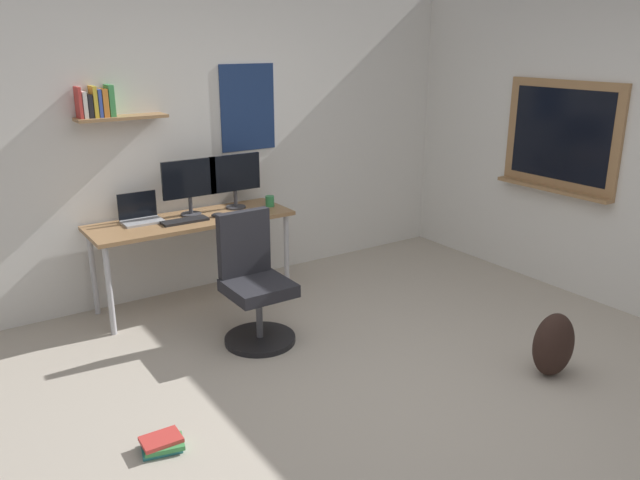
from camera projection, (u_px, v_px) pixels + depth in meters
name	position (u px, v px, depth m)	size (l,w,h in m)	color
ground_plane	(395.00, 399.00, 3.88)	(5.20, 5.20, 0.00)	#ADA393
wall_back	(215.00, 138.00, 5.41)	(5.00, 0.30, 2.60)	silver
desk	(192.00, 227.00, 5.10)	(1.64, 0.57, 0.73)	#997047
office_chair	(254.00, 287.00, 4.53)	(0.52, 0.52, 0.95)	black
laptop	(140.00, 215.00, 4.98)	(0.31, 0.21, 0.23)	#ADAFB5
monitor_primary	(189.00, 183.00, 5.09)	(0.46, 0.17, 0.46)	#38383D
monitor_secondary	(235.00, 177.00, 5.31)	(0.46, 0.17, 0.46)	#38383D
keyboard	(185.00, 221.00, 4.98)	(0.37, 0.13, 0.02)	black
computer_mouse	(217.00, 215.00, 5.13)	(0.10, 0.06, 0.03)	#262628
coffee_mug	(270.00, 201.00, 5.43)	(0.08, 0.08, 0.09)	#338C4C
backpack	(553.00, 345.00, 4.10)	(0.32, 0.22, 0.44)	black
book_stack_on_floor	(162.00, 444.00, 3.39)	(0.25, 0.21, 0.07)	teal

